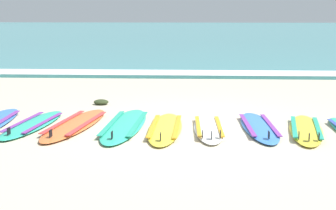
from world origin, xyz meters
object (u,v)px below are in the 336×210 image
Objects in this scene: surfboard_2 at (33,124)px; surfboard_3 at (75,124)px; surfboard_8 at (306,129)px; surfboard_4 at (125,125)px; surfboard_5 at (165,128)px; surfboard_7 at (259,127)px; surfboard_6 at (209,128)px.

surfboard_2 is 0.72m from surfboard_3.
surfboard_2 is 4.57m from surfboard_8.
surfboard_4 is 0.72m from surfboard_5.
surfboard_7 is (3.83, -0.02, -0.00)m from surfboard_2.
surfboard_4 is 3.00m from surfboard_8.
surfboard_8 is (3.85, -0.17, 0.00)m from surfboard_3.
surfboard_2 is at bearing -179.83° from surfboard_4.
surfboard_6 is 0.91× the size of surfboard_8.
surfboard_5 is 1.13× the size of surfboard_6.
surfboard_3 is at bearing 178.77° from surfboard_4.
surfboard_7 is at bearing 5.59° from surfboard_5.
surfboard_2 is 2.27m from surfboard_5.
surfboard_8 is (0.74, -0.13, 0.00)m from surfboard_7.
surfboard_4 is 1.17× the size of surfboard_7.
surfboard_7 is (0.84, 0.13, -0.00)m from surfboard_6.
surfboard_7 is 1.01× the size of surfboard_8.
surfboard_6 is at bearing 1.76° from surfboard_5.
surfboard_4 is 1.17× the size of surfboard_8.
surfboard_5 is 1.57m from surfboard_7.
surfboard_3 is at bearing 177.46° from surfboard_8.
surfboard_7 is (3.10, -0.04, 0.00)m from surfboard_3.
surfboard_3 is 2.27m from surfboard_6.
surfboard_2 is at bearing 178.15° from surfboard_8.
surfboard_4 is at bearing 179.48° from surfboard_7.
surfboard_6 is at bearing -171.19° from surfboard_7.
surfboard_6 is (2.99, -0.15, 0.00)m from surfboard_2.
surfboard_3 is 0.99× the size of surfboard_4.
surfboard_7 is at bearing -0.52° from surfboard_4.
surfboard_5 is at bearing -174.41° from surfboard_7.
surfboard_4 is (0.85, -0.02, -0.00)m from surfboard_3.
surfboard_7 is (2.26, -0.02, 0.00)m from surfboard_4.
surfboard_2 is 2.99m from surfboard_6.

